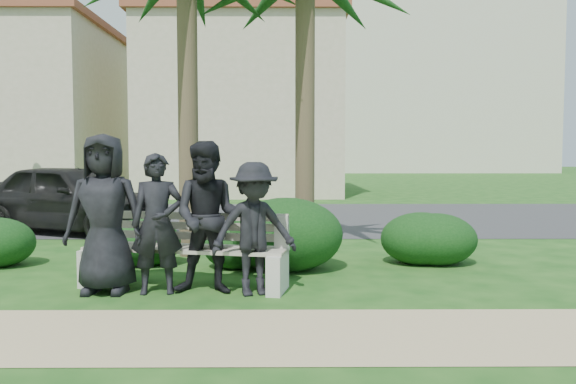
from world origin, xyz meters
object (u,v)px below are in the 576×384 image
(man_d, at_px, (254,229))
(park_bench, at_px, (184,255))
(man_b, at_px, (157,224))
(man_c, at_px, (209,217))
(man_a, at_px, (105,214))
(car_a, at_px, (72,198))

(man_d, bearing_deg, park_bench, 139.12)
(man_b, bearing_deg, man_c, -7.99)
(man_a, height_order, man_b, man_a)
(man_a, distance_m, man_b, 0.64)
(man_c, bearing_deg, man_a, -178.45)
(car_a, bearing_deg, man_d, -118.29)
(man_b, xyz_separation_m, man_d, (1.14, -0.07, -0.05))
(park_bench, distance_m, man_b, 0.58)
(man_a, relative_size, man_c, 1.05)
(man_a, xyz_separation_m, man_b, (0.63, -0.04, -0.11))
(man_c, bearing_deg, car_a, 127.48)
(park_bench, relative_size, man_a, 1.40)
(park_bench, xyz_separation_m, man_d, (0.88, -0.38, 0.37))
(man_a, bearing_deg, man_b, -3.40)
(man_b, height_order, man_c, man_c)
(man_a, relative_size, car_a, 0.44)
(park_bench, height_order, man_d, man_d)
(man_c, distance_m, man_d, 0.55)
(man_b, height_order, car_a, man_b)
(man_a, height_order, man_c, man_a)
(man_c, relative_size, man_d, 1.16)
(man_b, distance_m, car_a, 6.07)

